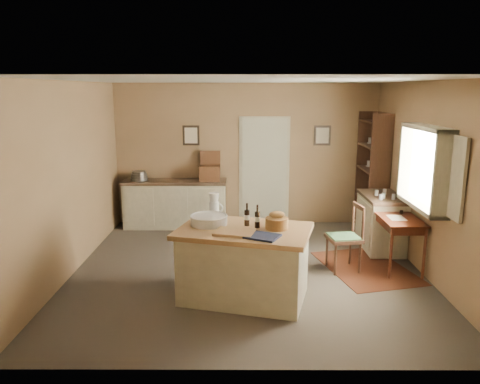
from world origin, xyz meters
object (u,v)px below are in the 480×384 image
object	(u,v)px
sideboard	(176,202)
writing_desk	(399,224)
shelving_unit	(375,173)
work_island	(244,261)
desk_chair	(344,238)
right_cabinet	(381,222)

from	to	relation	value
sideboard	writing_desk	bearing A→B (deg)	-30.98
sideboard	shelving_unit	size ratio (longest dim) A/B	0.89
writing_desk	shelving_unit	distance (m)	1.98
work_island	sideboard	distance (m)	3.38
shelving_unit	desk_chair	bearing A→B (deg)	-115.90
desk_chair	shelving_unit	bearing A→B (deg)	55.01
sideboard	writing_desk	size ratio (longest dim) A/B	2.19
sideboard	desk_chair	world-z (taller)	sideboard
work_island	right_cabinet	distance (m)	2.94
sideboard	shelving_unit	bearing A→B (deg)	-3.10
sideboard	desk_chair	size ratio (longest dim) A/B	2.03
shelving_unit	sideboard	bearing A→B (deg)	176.90
writing_desk	right_cabinet	xyz separation A→B (m)	(-0.00, 0.87, -0.21)
sideboard	shelving_unit	world-z (taller)	shelving_unit
right_cabinet	sideboard	bearing A→B (deg)	160.49
desk_chair	shelving_unit	xyz separation A→B (m)	(0.97, 2.00, 0.61)
writing_desk	right_cabinet	bearing A→B (deg)	90.01
desk_chair	right_cabinet	xyz separation A→B (m)	(0.81, 0.94, -0.02)
sideboard	shelving_unit	xyz separation A→B (m)	(3.70, -0.20, 0.60)
work_island	sideboard	size ratio (longest dim) A/B	0.93
writing_desk	desk_chair	xyz separation A→B (m)	(-0.81, -0.07, -0.19)
desk_chair	writing_desk	bearing A→B (deg)	-4.20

